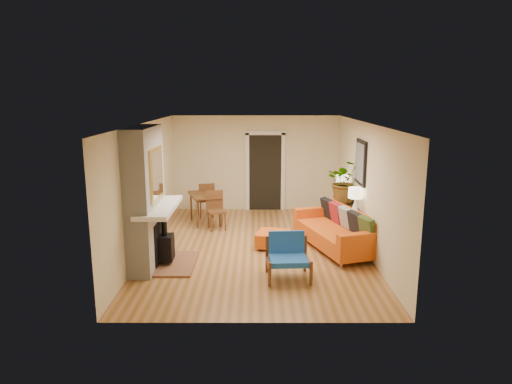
{
  "coord_description": "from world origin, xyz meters",
  "views": [
    {
      "loc": [
        0.01,
        -9.16,
        3.17
      ],
      "look_at": [
        0.0,
        0.2,
        1.15
      ],
      "focal_mm": 32.0,
      "sensor_mm": 36.0,
      "label": 1
    }
  ],
  "objects_px": {
    "sofa": "(339,230)",
    "console_table": "(347,211)",
    "lamp_near": "(355,197)",
    "lamp_far": "(342,184)",
    "houseplant": "(346,181)",
    "blue_chair": "(288,254)",
    "dining_table": "(208,199)",
    "ottoman": "(273,239)"
  },
  "relations": [
    {
      "from": "ottoman",
      "to": "dining_table",
      "type": "bearing_deg",
      "value": 129.7
    },
    {
      "from": "blue_chair",
      "to": "dining_table",
      "type": "bearing_deg",
      "value": 117.13
    },
    {
      "from": "lamp_far",
      "to": "houseplant",
      "type": "xyz_separation_m",
      "value": [
        -0.01,
        -0.49,
        0.16
      ]
    },
    {
      "from": "sofa",
      "to": "houseplant",
      "type": "height_order",
      "value": "houseplant"
    },
    {
      "from": "lamp_near",
      "to": "blue_chair",
      "type": "bearing_deg",
      "value": -132.53
    },
    {
      "from": "ottoman",
      "to": "dining_table",
      "type": "xyz_separation_m",
      "value": [
        -1.57,
        1.89,
        0.4
      ]
    },
    {
      "from": "sofa",
      "to": "ottoman",
      "type": "xyz_separation_m",
      "value": [
        -1.37,
        0.04,
        -0.19
      ]
    },
    {
      "from": "blue_chair",
      "to": "lamp_far",
      "type": "xyz_separation_m",
      "value": [
        1.51,
        3.13,
        0.64
      ]
    },
    {
      "from": "sofa",
      "to": "blue_chair",
      "type": "bearing_deg",
      "value": -127.95
    },
    {
      "from": "sofa",
      "to": "console_table",
      "type": "relative_size",
      "value": 1.31
    },
    {
      "from": "console_table",
      "to": "lamp_near",
      "type": "height_order",
      "value": "lamp_near"
    },
    {
      "from": "houseplant",
      "to": "blue_chair",
      "type": "bearing_deg",
      "value": -119.66
    },
    {
      "from": "lamp_near",
      "to": "lamp_far",
      "type": "height_order",
      "value": "same"
    },
    {
      "from": "ottoman",
      "to": "blue_chair",
      "type": "bearing_deg",
      "value": -82.95
    },
    {
      "from": "lamp_far",
      "to": "houseplant",
      "type": "bearing_deg",
      "value": -91.16
    },
    {
      "from": "console_table",
      "to": "houseplant",
      "type": "height_order",
      "value": "houseplant"
    },
    {
      "from": "ottoman",
      "to": "lamp_near",
      "type": "xyz_separation_m",
      "value": [
        1.7,
        0.1,
        0.87
      ]
    },
    {
      "from": "dining_table",
      "to": "blue_chair",
      "type": "bearing_deg",
      "value": -62.87
    },
    {
      "from": "sofa",
      "to": "lamp_near",
      "type": "xyz_separation_m",
      "value": [
        0.34,
        0.14,
        0.68
      ]
    },
    {
      "from": "blue_chair",
      "to": "console_table",
      "type": "xyz_separation_m",
      "value": [
        1.51,
        2.41,
        0.16
      ]
    },
    {
      "from": "sofa",
      "to": "blue_chair",
      "type": "xyz_separation_m",
      "value": [
        -1.18,
        -1.51,
        0.03
      ]
    },
    {
      "from": "dining_table",
      "to": "console_table",
      "type": "bearing_deg",
      "value": -17.43
    },
    {
      "from": "console_table",
      "to": "lamp_near",
      "type": "relative_size",
      "value": 3.43
    },
    {
      "from": "ottoman",
      "to": "lamp_near",
      "type": "relative_size",
      "value": 1.47
    },
    {
      "from": "blue_chair",
      "to": "dining_table",
      "type": "relative_size",
      "value": 0.45
    },
    {
      "from": "console_table",
      "to": "lamp_far",
      "type": "relative_size",
      "value": 3.43
    },
    {
      "from": "blue_chair",
      "to": "sofa",
      "type": "bearing_deg",
      "value": 52.05
    },
    {
      "from": "ottoman",
      "to": "dining_table",
      "type": "relative_size",
      "value": 0.46
    },
    {
      "from": "ottoman",
      "to": "lamp_far",
      "type": "xyz_separation_m",
      "value": [
        1.7,
        1.59,
        0.87
      ]
    },
    {
      "from": "sofa",
      "to": "console_table",
      "type": "bearing_deg",
      "value": 69.52
    },
    {
      "from": "blue_chair",
      "to": "houseplant",
      "type": "height_order",
      "value": "houseplant"
    },
    {
      "from": "ottoman",
      "to": "blue_chair",
      "type": "relative_size",
      "value": 1.01
    },
    {
      "from": "ottoman",
      "to": "houseplant",
      "type": "relative_size",
      "value": 0.8
    },
    {
      "from": "lamp_near",
      "to": "console_table",
      "type": "bearing_deg",
      "value": 90.0
    },
    {
      "from": "dining_table",
      "to": "lamp_near",
      "type": "relative_size",
      "value": 3.2
    },
    {
      "from": "console_table",
      "to": "sofa",
      "type": "bearing_deg",
      "value": -110.48
    },
    {
      "from": "sofa",
      "to": "houseplant",
      "type": "bearing_deg",
      "value": 73.89
    },
    {
      "from": "sofa",
      "to": "console_table",
      "type": "xyz_separation_m",
      "value": [
        0.34,
        0.9,
        0.19
      ]
    },
    {
      "from": "sofa",
      "to": "lamp_far",
      "type": "distance_m",
      "value": 1.79
    },
    {
      "from": "dining_table",
      "to": "console_table",
      "type": "relative_size",
      "value": 0.94
    },
    {
      "from": "sofa",
      "to": "lamp_far",
      "type": "height_order",
      "value": "lamp_far"
    },
    {
      "from": "ottoman",
      "to": "console_table",
      "type": "bearing_deg",
      "value": 26.87
    }
  ]
}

